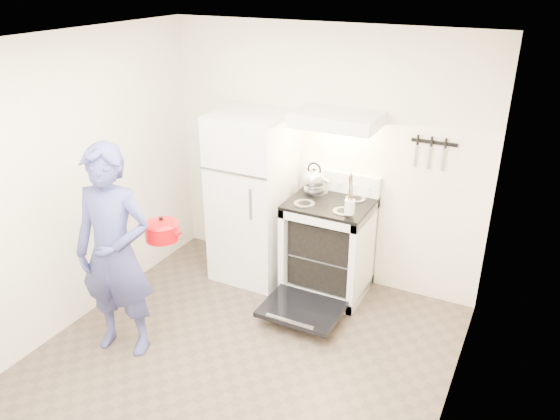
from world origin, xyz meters
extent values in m
plane|color=brown|center=(0.00, 0.00, 0.00)|extent=(3.60, 3.60, 0.00)
cube|color=white|center=(0.00, 1.80, 1.25)|extent=(3.20, 0.02, 2.50)
cube|color=white|center=(-0.58, 1.45, 0.85)|extent=(0.70, 0.70, 1.70)
cube|color=white|center=(0.23, 1.48, 0.46)|extent=(0.76, 0.65, 0.92)
cube|color=black|center=(0.23, 1.48, 0.94)|extent=(0.76, 0.65, 0.03)
cube|color=white|center=(0.23, 1.76, 1.05)|extent=(0.76, 0.07, 0.20)
cube|color=black|center=(0.23, 0.88, 0.12)|extent=(0.70, 0.54, 0.04)
cube|color=slate|center=(0.23, 1.48, 0.44)|extent=(0.60, 0.52, 0.01)
cube|color=white|center=(0.23, 1.55, 1.71)|extent=(0.76, 0.50, 0.12)
cube|color=black|center=(1.05, 1.79, 1.55)|extent=(0.40, 0.02, 0.03)
cylinder|color=#836246|center=(0.16, 1.50, 0.45)|extent=(0.32, 0.32, 0.02)
cylinder|color=silver|center=(0.50, 1.24, 1.05)|extent=(0.10, 0.10, 0.13)
imported|color=navy|center=(-0.95, -0.10, 0.89)|extent=(0.72, 0.56, 1.77)
camera|label=1|loc=(1.91, -2.86, 2.96)|focal=35.00mm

